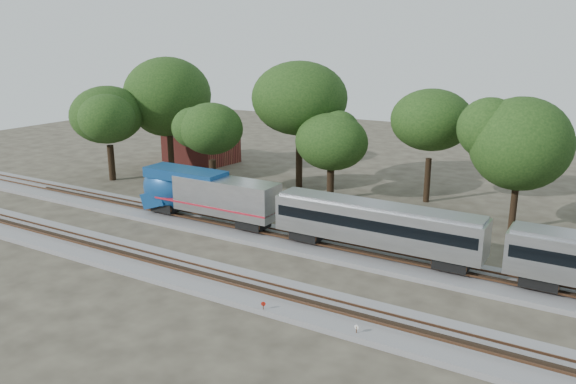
% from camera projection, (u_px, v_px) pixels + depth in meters
% --- Properties ---
extents(ground, '(160.00, 160.00, 0.00)m').
position_uv_depth(ground, '(256.00, 267.00, 43.92)').
color(ground, '#383328').
rests_on(ground, ground).
extents(track_far, '(160.00, 5.00, 0.73)m').
position_uv_depth(track_far, '(294.00, 241.00, 48.84)').
color(track_far, slate).
rests_on(track_far, ground).
extents(track_near, '(160.00, 5.00, 0.73)m').
position_uv_depth(track_near, '(225.00, 283.00, 40.55)').
color(track_near, slate).
rests_on(track_near, ground).
extents(switch_stand_red, '(0.29, 0.14, 0.94)m').
position_uv_depth(switch_stand_red, '(263.00, 307.00, 36.10)').
color(switch_stand_red, '#512D19').
rests_on(switch_stand_red, ground).
extents(switch_stand_white, '(0.29, 0.07, 0.92)m').
position_uv_depth(switch_stand_white, '(356.00, 330.00, 33.23)').
color(switch_stand_white, '#512D19').
rests_on(switch_stand_white, ground).
extents(switch_lever, '(0.54, 0.37, 0.30)m').
position_uv_depth(switch_lever, '(263.00, 310.00, 36.61)').
color(switch_lever, '#512D19').
rests_on(switch_lever, ground).
extents(brick_building, '(10.33, 7.81, 4.64)m').
position_uv_depth(brick_building, '(201.00, 146.00, 80.55)').
color(brick_building, maroon).
rests_on(brick_building, ground).
extents(tree_0, '(8.35, 8.35, 11.77)m').
position_uv_depth(tree_0, '(107.00, 115.00, 68.54)').
color(tree_0, black).
rests_on(tree_0, ground).
extents(tree_1, '(10.23, 10.23, 14.43)m').
position_uv_depth(tree_1, '(168.00, 96.00, 72.73)').
color(tree_1, black).
rests_on(tree_1, ground).
extents(tree_2, '(7.75, 7.75, 10.93)m').
position_uv_depth(tree_2, '(211.00, 129.00, 61.77)').
color(tree_2, black).
rests_on(tree_2, ground).
extents(tree_3, '(10.73, 10.73, 15.13)m').
position_uv_depth(tree_3, '(299.00, 98.00, 64.58)').
color(tree_3, black).
rests_on(tree_3, ground).
extents(tree_4, '(6.56, 6.56, 9.25)m').
position_uv_depth(tree_4, '(331.00, 142.00, 60.60)').
color(tree_4, black).
rests_on(tree_4, ground).
extents(tree_5, '(9.11, 9.11, 12.84)m').
position_uv_depth(tree_5, '(431.00, 120.00, 58.96)').
color(tree_5, black).
rests_on(tree_5, ground).
extents(tree_6, '(8.27, 8.27, 11.66)m').
position_uv_depth(tree_6, '(520.00, 144.00, 50.20)').
color(tree_6, black).
rests_on(tree_6, ground).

